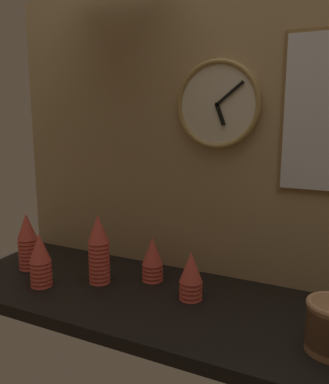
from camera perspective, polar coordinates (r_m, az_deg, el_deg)
ground_plane at (r=1.38m, az=0.80°, el=-15.33°), size 1.60×0.56×0.04m
wall_tiled_back at (r=1.48m, az=5.34°, el=8.31°), size 1.60×0.03×1.05m
cup_stack_far_left at (r=1.66m, az=-18.67°, el=-6.55°), size 0.08×0.08×0.22m
cup_stack_left at (r=1.49m, az=-17.04°, el=-9.08°), size 0.08×0.08×0.19m
cup_stack_center_left at (r=1.46m, az=-9.21°, el=-7.87°), size 0.08×0.08×0.25m
cup_stack_center at (r=1.48m, az=-1.70°, el=-9.37°), size 0.08×0.08×0.16m
cup_stack_center_right at (r=1.34m, az=3.73°, el=-11.60°), size 0.08×0.08×0.16m
wall_clock at (r=1.43m, az=7.48°, el=12.07°), size 0.30×0.03×0.30m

